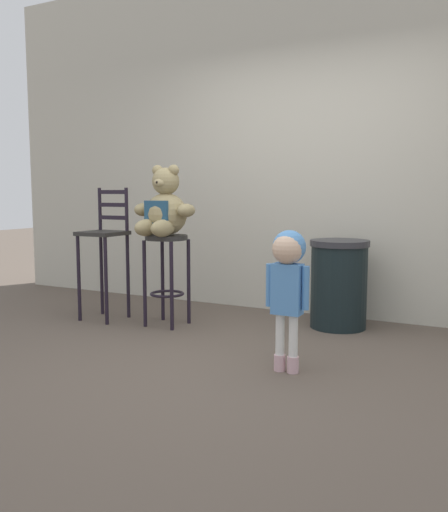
{
  "coord_description": "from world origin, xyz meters",
  "views": [
    {
      "loc": [
        1.66,
        -3.07,
        1.14
      ],
      "look_at": [
        -0.23,
        0.56,
        0.66
      ],
      "focal_mm": 38.38,
      "sensor_mm": 36.0,
      "label": 1
    }
  ],
  "objects_px": {
    "child_walking": "(288,270)",
    "bar_chair_empty": "(105,244)",
    "bar_stool_with_teddy": "(167,262)",
    "teddy_bear": "(164,209)",
    "trash_bin": "(339,284)"
  },
  "relations": [
    {
      "from": "bar_stool_with_teddy",
      "to": "teddy_bear",
      "type": "height_order",
      "value": "teddy_bear"
    },
    {
      "from": "bar_stool_with_teddy",
      "to": "trash_bin",
      "type": "distance_m",
      "value": 1.47
    },
    {
      "from": "trash_bin",
      "to": "bar_chair_empty",
      "type": "xyz_separation_m",
      "value": [
        -1.96,
        -0.64,
        0.31
      ]
    },
    {
      "from": "teddy_bear",
      "to": "child_walking",
      "type": "relative_size",
      "value": 0.65
    },
    {
      "from": "bar_stool_with_teddy",
      "to": "child_walking",
      "type": "bearing_deg",
      "value": -26.7
    },
    {
      "from": "trash_bin",
      "to": "bar_chair_empty",
      "type": "distance_m",
      "value": 2.08
    },
    {
      "from": "child_walking",
      "to": "bar_chair_empty",
      "type": "relative_size",
      "value": 0.77
    },
    {
      "from": "bar_stool_with_teddy",
      "to": "trash_bin",
      "type": "height_order",
      "value": "bar_stool_with_teddy"
    },
    {
      "from": "child_walking",
      "to": "trash_bin",
      "type": "relative_size",
      "value": 1.22
    },
    {
      "from": "bar_chair_empty",
      "to": "trash_bin",
      "type": "bearing_deg",
      "value": 18.16
    },
    {
      "from": "bar_stool_with_teddy",
      "to": "teddy_bear",
      "type": "distance_m",
      "value": 0.45
    },
    {
      "from": "child_walking",
      "to": "bar_stool_with_teddy",
      "type": "bearing_deg",
      "value": 66.68
    },
    {
      "from": "teddy_bear",
      "to": "trash_bin",
      "type": "bearing_deg",
      "value": 25.05
    },
    {
      "from": "trash_bin",
      "to": "bar_chair_empty",
      "type": "relative_size",
      "value": 0.63
    },
    {
      "from": "teddy_bear",
      "to": "bar_chair_empty",
      "type": "relative_size",
      "value": 0.5
    }
  ]
}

